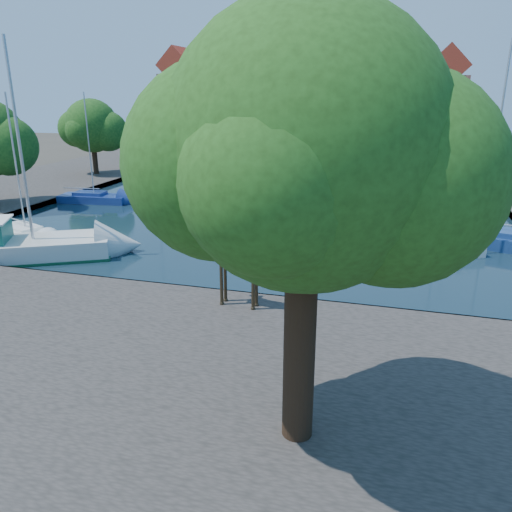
{
  "coord_description": "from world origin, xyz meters",
  "views": [
    {
      "loc": [
        9.4,
        -19.92,
        9.08
      ],
      "look_at": [
        4.19,
        -1.09,
        2.6
      ],
      "focal_mm": 35.0,
      "sensor_mm": 36.0,
      "label": 1
    }
  ],
  "objects_px": {
    "plane_tree": "(311,159)",
    "motorsailer": "(3,245)",
    "sailboat_left_a": "(26,233)",
    "giraffe_statue": "(234,255)",
    "sailboat_right_a": "(435,247)"
  },
  "relations": [
    {
      "from": "plane_tree",
      "to": "motorsailer",
      "type": "height_order",
      "value": "motorsailer"
    },
    {
      "from": "plane_tree",
      "to": "motorsailer",
      "type": "distance_m",
      "value": 22.75
    },
    {
      "from": "plane_tree",
      "to": "sailboat_left_a",
      "type": "bearing_deg",
      "value": 144.67
    },
    {
      "from": "giraffe_statue",
      "to": "motorsailer",
      "type": "xyz_separation_m",
      "value": [
        -14.59,
        3.31,
        -1.72
      ]
    },
    {
      "from": "giraffe_statue",
      "to": "sailboat_left_a",
      "type": "bearing_deg",
      "value": 156.88
    },
    {
      "from": "sailboat_left_a",
      "to": "sailboat_right_a",
      "type": "height_order",
      "value": "sailboat_left_a"
    },
    {
      "from": "sailboat_right_a",
      "to": "motorsailer",
      "type": "bearing_deg",
      "value": -162.49
    },
    {
      "from": "plane_tree",
      "to": "giraffe_statue",
      "type": "bearing_deg",
      "value": 119.5
    },
    {
      "from": "plane_tree",
      "to": "sailboat_right_a",
      "type": "relative_size",
      "value": 1.28
    },
    {
      "from": "giraffe_statue",
      "to": "sailboat_left_a",
      "type": "xyz_separation_m",
      "value": [
        -15.99,
        6.83,
        -2.11
      ]
    },
    {
      "from": "plane_tree",
      "to": "sailboat_right_a",
      "type": "bearing_deg",
      "value": 76.43
    },
    {
      "from": "giraffe_statue",
      "to": "sailboat_right_a",
      "type": "distance_m",
      "value": 13.87
    },
    {
      "from": "plane_tree",
      "to": "motorsailer",
      "type": "bearing_deg",
      "value": 150.11
    },
    {
      "from": "sailboat_right_a",
      "to": "sailboat_left_a",
      "type": "bearing_deg",
      "value": -171.21
    },
    {
      "from": "giraffe_statue",
      "to": "motorsailer",
      "type": "bearing_deg",
      "value": 167.23
    }
  ]
}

